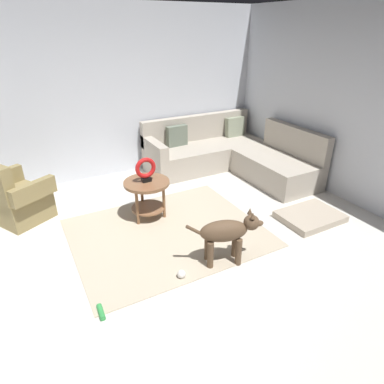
{
  "coord_description": "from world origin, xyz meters",
  "views": [
    {
      "loc": [
        -1.27,
        -2.57,
        2.35
      ],
      "look_at": [
        0.45,
        0.6,
        0.55
      ],
      "focal_mm": 31.2,
      "sensor_mm": 36.0,
      "label": 1
    }
  ],
  "objects_px": {
    "armchair": "(16,199)",
    "torus_sculpture": "(146,169)",
    "side_table": "(147,190)",
    "dog": "(228,233)",
    "dog_toy_ball": "(181,274)",
    "dog_bed_mat": "(310,217)",
    "dog_toy_rope": "(101,312)",
    "sectional_couch": "(230,155)"
  },
  "relations": [
    {
      "from": "armchair",
      "to": "side_table",
      "type": "relative_size",
      "value": 1.65
    },
    {
      "from": "sectional_couch",
      "to": "dog_toy_rope",
      "type": "xyz_separation_m",
      "value": [
        -2.92,
        -2.25,
        -0.26
      ]
    },
    {
      "from": "dog",
      "to": "dog_toy_ball",
      "type": "height_order",
      "value": "dog"
    },
    {
      "from": "dog_bed_mat",
      "to": "dog",
      "type": "bearing_deg",
      "value": -172.03
    },
    {
      "from": "dog_toy_ball",
      "to": "armchair",
      "type": "bearing_deg",
      "value": 123.93
    },
    {
      "from": "armchair",
      "to": "torus_sculpture",
      "type": "xyz_separation_m",
      "value": [
        1.54,
        -0.74,
        0.39
      ]
    },
    {
      "from": "side_table",
      "to": "dog",
      "type": "xyz_separation_m",
      "value": [
        0.4,
        -1.3,
        -0.04
      ]
    },
    {
      "from": "sectional_couch",
      "to": "dog_bed_mat",
      "type": "xyz_separation_m",
      "value": [
        -0.01,
        -1.94,
        -0.24
      ]
    },
    {
      "from": "torus_sculpture",
      "to": "armchair",
      "type": "bearing_deg",
      "value": 154.26
    },
    {
      "from": "dog_toy_rope",
      "to": "sectional_couch",
      "type": "bearing_deg",
      "value": 37.57
    },
    {
      "from": "side_table",
      "to": "dog_bed_mat",
      "type": "relative_size",
      "value": 0.75
    },
    {
      "from": "armchair",
      "to": "torus_sculpture",
      "type": "bearing_deg",
      "value": 34.24
    },
    {
      "from": "armchair",
      "to": "dog_bed_mat",
      "type": "height_order",
      "value": "armchair"
    },
    {
      "from": "dog_toy_ball",
      "to": "dog_bed_mat",
      "type": "bearing_deg",
      "value": 5.99
    },
    {
      "from": "dog_toy_rope",
      "to": "armchair",
      "type": "bearing_deg",
      "value": 103.51
    },
    {
      "from": "torus_sculpture",
      "to": "side_table",
      "type": "bearing_deg",
      "value": 90.0
    },
    {
      "from": "torus_sculpture",
      "to": "dog_toy_rope",
      "type": "height_order",
      "value": "torus_sculpture"
    },
    {
      "from": "dog_toy_ball",
      "to": "dog",
      "type": "bearing_deg",
      "value": 0.65
    },
    {
      "from": "dog_bed_mat",
      "to": "dog_toy_ball",
      "type": "bearing_deg",
      "value": -174.01
    },
    {
      "from": "side_table",
      "to": "dog_toy_rope",
      "type": "distance_m",
      "value": 1.78
    },
    {
      "from": "armchair",
      "to": "torus_sculpture",
      "type": "distance_m",
      "value": 1.75
    },
    {
      "from": "side_table",
      "to": "dog_bed_mat",
      "type": "bearing_deg",
      "value": -29.97
    },
    {
      "from": "sectional_couch",
      "to": "dog",
      "type": "distance_m",
      "value": 2.62
    },
    {
      "from": "armchair",
      "to": "dog",
      "type": "bearing_deg",
      "value": 13.46
    },
    {
      "from": "sectional_couch",
      "to": "side_table",
      "type": "relative_size",
      "value": 3.75
    },
    {
      "from": "dog_bed_mat",
      "to": "dog_toy_ball",
      "type": "relative_size",
      "value": 8.73
    },
    {
      "from": "side_table",
      "to": "dog_bed_mat",
      "type": "distance_m",
      "value": 2.22
    },
    {
      "from": "side_table",
      "to": "dog",
      "type": "distance_m",
      "value": 1.36
    },
    {
      "from": "torus_sculpture",
      "to": "dog_bed_mat",
      "type": "height_order",
      "value": "torus_sculpture"
    },
    {
      "from": "dog_toy_ball",
      "to": "dog_toy_rope",
      "type": "distance_m",
      "value": 0.87
    },
    {
      "from": "armchair",
      "to": "dog_bed_mat",
      "type": "relative_size",
      "value": 1.24
    },
    {
      "from": "sectional_couch",
      "to": "side_table",
      "type": "distance_m",
      "value": 2.08
    },
    {
      "from": "side_table",
      "to": "dog",
      "type": "height_order",
      "value": "dog"
    },
    {
      "from": "dog",
      "to": "armchair",
      "type": "bearing_deg",
      "value": -118.38
    },
    {
      "from": "dog_toy_ball",
      "to": "dog_toy_rope",
      "type": "xyz_separation_m",
      "value": [
        -0.86,
        -0.09,
        -0.02
      ]
    },
    {
      "from": "dog",
      "to": "dog_toy_ball",
      "type": "distance_m",
      "value": 0.65
    },
    {
      "from": "torus_sculpture",
      "to": "dog",
      "type": "relative_size",
      "value": 0.4
    },
    {
      "from": "torus_sculpture",
      "to": "dog_toy_ball",
      "type": "height_order",
      "value": "torus_sculpture"
    },
    {
      "from": "dog_bed_mat",
      "to": "dog_toy_ball",
      "type": "height_order",
      "value": "dog_toy_ball"
    },
    {
      "from": "sectional_couch",
      "to": "armchair",
      "type": "xyz_separation_m",
      "value": [
        -3.44,
        -0.11,
        0.03
      ]
    },
    {
      "from": "sectional_couch",
      "to": "dog_toy_ball",
      "type": "height_order",
      "value": "sectional_couch"
    },
    {
      "from": "torus_sculpture",
      "to": "dog_bed_mat",
      "type": "xyz_separation_m",
      "value": [
        1.89,
        -1.09,
        -0.67
      ]
    }
  ]
}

